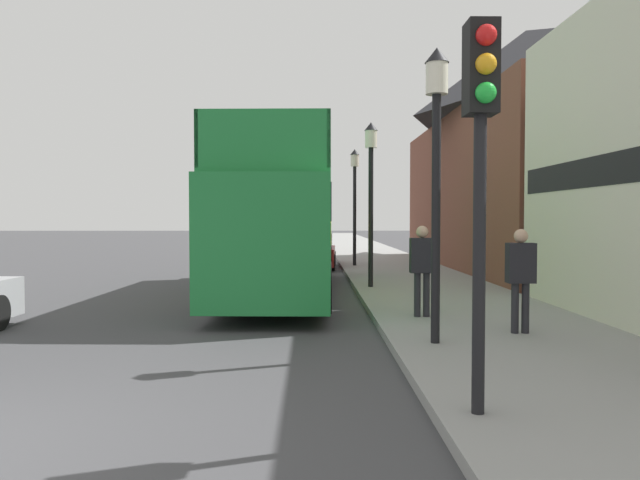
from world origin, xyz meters
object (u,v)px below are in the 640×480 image
Objects in this scene: traffic_signal at (481,127)px; lamp_post_second at (371,173)px; pedestrian_third at (422,262)px; parked_car_ahead_of_bus at (313,252)px; lamp_post_third at (355,185)px; tour_bus at (284,225)px; pedestrian_second at (521,271)px; lamp_post_nearest at (436,138)px.

traffic_signal is 0.83× the size of lamp_post_second.
traffic_signal is at bearing -94.90° from pedestrian_third.
lamp_post_second is at bearing -76.42° from parked_car_ahead_of_bus.
lamp_post_third reaches higher than pedestrian_third.
lamp_post_second is at bearing -90.72° from lamp_post_third.
pedestrian_third is 12.73m from lamp_post_third.
tour_bus reaches higher than pedestrian_second.
lamp_post_nearest is at bearing -88.23° from lamp_post_second.
parked_car_ahead_of_bus is at bearing 166.57° from lamp_post_third.
lamp_post_second is (-0.23, 7.49, 0.05)m from lamp_post_nearest.
tour_bus is 7.43m from pedestrian_second.
traffic_signal is at bearing -82.71° from parked_car_ahead_of_bus.
pedestrian_second is at bearing -83.44° from lamp_post_third.
tour_bus is 2.72m from lamp_post_second.
traffic_signal is 0.85× the size of lamp_post_nearest.
lamp_post_third is at bearing 75.32° from tour_bus.
lamp_post_second is 0.97× the size of lamp_post_third.
traffic_signal is (-0.49, -5.74, 1.64)m from pedestrian_third.
parked_car_ahead_of_bus is 18.86m from traffic_signal.
pedestrian_second is at bearing -55.34° from tour_bus.
traffic_signal is at bearing -113.37° from pedestrian_second.
traffic_signal reaches higher than parked_car_ahead_of_bus.
lamp_post_nearest is at bearing -89.47° from lamp_post_third.
pedestrian_third is 5.47m from lamp_post_second.
lamp_post_third is (-0.37, 12.55, 2.09)m from pedestrian_third.
pedestrian_third is at bearing 84.46° from lamp_post_nearest.
lamp_post_second reaches higher than traffic_signal.
lamp_post_nearest is (-1.50, -0.74, 1.99)m from pedestrian_second.
lamp_post_third is (-1.64, 14.24, 2.11)m from pedestrian_second.
tour_bus reaches higher than pedestrian_third.
parked_car_ahead_of_bus is at bearing 100.82° from lamp_post_second.
lamp_post_nearest reaches higher than traffic_signal.
tour_bus is 8.51m from parked_car_ahead_of_bus.
lamp_post_third is at bearing 89.63° from traffic_signal.
lamp_post_nearest is at bearing -153.57° from pedestrian_second.
pedestrian_second is 7.25m from lamp_post_second.
pedestrian_third is 3.13m from lamp_post_nearest.
parked_car_ahead_of_bus is at bearing 102.48° from pedestrian_second.
tour_bus is at bearing -106.50° from lamp_post_third.
tour_bus is 10.57m from traffic_signal.
lamp_post_second is (0.02, 10.81, 0.37)m from traffic_signal.
traffic_signal is 10.81m from lamp_post_second.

